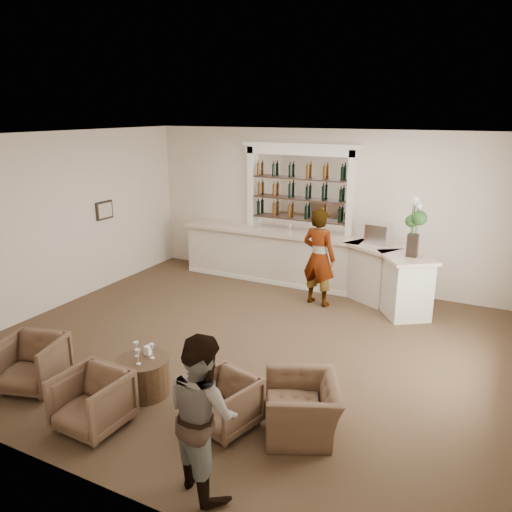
{
  "coord_description": "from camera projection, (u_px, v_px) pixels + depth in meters",
  "views": [
    {
      "loc": [
        3.5,
        -6.53,
        3.66
      ],
      "look_at": [
        -0.26,
        0.9,
        1.22
      ],
      "focal_mm": 35.0,
      "sensor_mm": 36.0,
      "label": 1
    }
  ],
  "objects": [
    {
      "name": "armchair_center",
      "position": [
        92.0,
        401.0,
        5.9
      ],
      "size": [
        0.78,
        0.81,
        0.7
      ],
      "primitive_type": "imported",
      "rotation": [
        0.0,
        0.0,
        -0.04
      ],
      "color": "brown",
      "rests_on": "ground"
    },
    {
      "name": "sommelier",
      "position": [
        319.0,
        257.0,
        9.55
      ],
      "size": [
        0.77,
        0.59,
        1.9
      ],
      "primitive_type": "imported",
      "rotation": [
        0.0,
        0.0,
        2.93
      ],
      "color": "gray",
      "rests_on": "ground"
    },
    {
      "name": "armchair_right",
      "position": [
        224.0,
        403.0,
        5.91
      ],
      "size": [
        0.86,
        0.88,
        0.65
      ],
      "primitive_type": "imported",
      "rotation": [
        0.0,
        0.0,
        -0.26
      ],
      "color": "brown",
      "rests_on": "ground"
    },
    {
      "name": "wine_glass_bar_left",
      "position": [
        260.0,
        224.0,
        10.97
      ],
      "size": [
        0.07,
        0.07,
        0.21
      ],
      "primitive_type": null,
      "color": "white",
      "rests_on": "bar_counter"
    },
    {
      "name": "guest",
      "position": [
        203.0,
        413.0,
        4.85
      ],
      "size": [
        1.01,
        0.94,
        1.66
      ],
      "primitive_type": "imported",
      "rotation": [
        0.0,
        0.0,
        2.65
      ],
      "color": "gray",
      "rests_on": "ground"
    },
    {
      "name": "ground",
      "position": [
        245.0,
        343.0,
        8.14
      ],
      "size": [
        8.0,
        8.0,
        0.0
      ],
      "primitive_type": "plane",
      "color": "brown",
      "rests_on": "ground"
    },
    {
      "name": "cocktail_table",
      "position": [
        144.0,
        376.0,
        6.65
      ],
      "size": [
        0.69,
        0.69,
        0.5
      ],
      "primitive_type": "cylinder",
      "color": "#513C23",
      "rests_on": "ground"
    },
    {
      "name": "room_shell",
      "position": [
        274.0,
        196.0,
        8.02
      ],
      "size": [
        8.04,
        7.02,
        3.32
      ],
      "color": "beige",
      "rests_on": "ground"
    },
    {
      "name": "armchair_far",
      "position": [
        302.0,
        407.0,
        5.84
      ],
      "size": [
        1.18,
        1.24,
        0.63
      ],
      "primitive_type": "imported",
      "rotation": [
        0.0,
        0.0,
        -1.13
      ],
      "color": "brown",
      "rests_on": "ground"
    },
    {
      "name": "bar_counter",
      "position": [
        305.0,
        261.0,
        10.61
      ],
      "size": [
        5.72,
        1.8,
        1.14
      ],
      "color": "silver",
      "rests_on": "ground"
    },
    {
      "name": "napkin_holder",
      "position": [
        148.0,
        350.0,
        6.69
      ],
      "size": [
        0.08,
        0.08,
        0.12
      ],
      "primitive_type": "cube",
      "color": "white",
      "rests_on": "cocktail_table"
    },
    {
      "name": "armchair_left",
      "position": [
        32.0,
        363.0,
        6.75
      ],
      "size": [
        0.97,
        0.98,
        0.73
      ],
      "primitive_type": "imported",
      "rotation": [
        0.0,
        0.0,
        0.28
      ],
      "color": "brown",
      "rests_on": "ground"
    },
    {
      "name": "wine_glass_tbl_a",
      "position": [
        136.0,
        349.0,
        6.63
      ],
      "size": [
        0.07,
        0.07,
        0.21
      ],
      "primitive_type": null,
      "color": "white",
      "rests_on": "cocktail_table"
    },
    {
      "name": "wine_glass_tbl_c",
      "position": [
        138.0,
        357.0,
        6.42
      ],
      "size": [
        0.07,
        0.07,
        0.21
      ],
      "primitive_type": null,
      "color": "white",
      "rests_on": "cocktail_table"
    },
    {
      "name": "espresso_machine",
      "position": [
        379.0,
        234.0,
        9.77
      ],
      "size": [
        0.5,
        0.44,
        0.39
      ],
      "primitive_type": "cube",
      "rotation": [
        0.0,
        0.0,
        -0.16
      ],
      "color": "silver",
      "rests_on": "bar_counter"
    },
    {
      "name": "flower_vase",
      "position": [
        415.0,
        223.0,
        8.77
      ],
      "size": [
        0.29,
        0.29,
        1.08
      ],
      "color": "black",
      "rests_on": "bar_counter"
    },
    {
      "name": "back_bar_alcove",
      "position": [
        299.0,
        189.0,
        10.7
      ],
      "size": [
        2.64,
        0.25,
        3.0
      ],
      "color": "white",
      "rests_on": "ground"
    },
    {
      "name": "wine_glass_tbl_b",
      "position": [
        152.0,
        351.0,
        6.58
      ],
      "size": [
        0.07,
        0.07,
        0.21
      ],
      "primitive_type": null,
      "color": "white",
      "rests_on": "cocktail_table"
    },
    {
      "name": "wine_glass_bar_right",
      "position": [
        290.0,
        229.0,
        10.54
      ],
      "size": [
        0.07,
        0.07,
        0.21
      ],
      "primitive_type": null,
      "color": "white",
      "rests_on": "bar_counter"
    }
  ]
}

